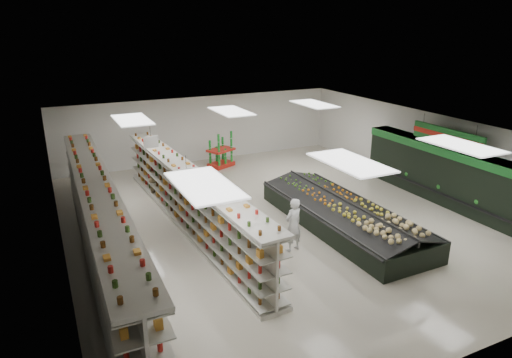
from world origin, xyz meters
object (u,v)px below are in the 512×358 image
shopper_main (293,225)px  soda_endcap (221,151)px  gondola_center (188,200)px  shopper_background (156,178)px  gondola_left (100,225)px  produce_island (342,214)px

shopper_main → soda_endcap: bearing=-111.6°
gondola_center → shopper_background: gondola_center is taller
shopper_main → shopper_background: 6.89m
gondola_left → gondola_center: bearing=20.6°
produce_island → shopper_background: (-4.94, 5.64, 0.26)m
gondola_left → shopper_main: gondola_left is taller
produce_island → shopper_main: 2.49m
gondola_center → shopper_background: (-0.29, 3.30, -0.19)m
gondola_center → shopper_background: bearing=92.2°
gondola_left → shopper_background: bearing=59.5°
gondola_left → soda_endcap: bearing=48.0°
gondola_left → produce_island: (7.62, -1.28, -0.58)m
produce_island → soda_endcap: soda_endcap is taller
gondola_left → shopper_main: 5.64m
gondola_left → gondola_center: (2.97, 1.06, -0.12)m
produce_island → gondola_center: bearing=153.3°
soda_endcap → produce_island: bearing=-82.0°
shopper_main → gondola_left: bearing=-35.0°
gondola_left → shopper_background: (2.67, 4.36, -0.32)m
gondola_center → soda_endcap: 6.84m
gondola_center → soda_endcap: gondola_center is taller
produce_island → soda_endcap: bearing=98.0°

